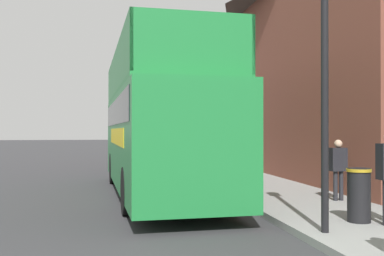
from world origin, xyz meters
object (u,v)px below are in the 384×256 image
at_px(pedestrian_third, 338,164).
at_px(tour_bus, 157,131).
at_px(parked_car_ahead_of_bus, 157,157).
at_px(litter_bin, 359,193).
at_px(lamp_post_nearest, 325,32).
at_px(lamp_post_second, 213,98).
at_px(lamp_post_third, 179,102).

bearing_deg(pedestrian_third, tour_bus, 146.27).
distance_m(parked_car_ahead_of_bus, litter_bin, 13.04).
height_order(pedestrian_third, lamp_post_nearest, lamp_post_nearest).
bearing_deg(litter_bin, lamp_post_nearest, -146.32).
bearing_deg(tour_bus, pedestrian_third, -36.35).
height_order(pedestrian_third, litter_bin, pedestrian_third).
bearing_deg(pedestrian_third, lamp_post_nearest, -121.69).
bearing_deg(pedestrian_third, litter_bin, -110.32).
bearing_deg(lamp_post_second, pedestrian_third, -71.16).
relative_size(lamp_post_third, litter_bin, 4.76).
bearing_deg(lamp_post_third, lamp_post_second, -90.52).
bearing_deg(parked_car_ahead_of_bus, pedestrian_third, -69.28).
distance_m(parked_car_ahead_of_bus, lamp_post_third, 5.59).
bearing_deg(litter_bin, lamp_post_second, 96.98).
xyz_separation_m(tour_bus, pedestrian_third, (4.32, -2.88, -0.84)).
relative_size(parked_car_ahead_of_bus, lamp_post_second, 1.06).
xyz_separation_m(lamp_post_third, litter_bin, (0.93, -17.29, -2.86)).
bearing_deg(lamp_post_second, parked_car_ahead_of_bus, 109.59).
bearing_deg(tour_bus, lamp_post_third, 75.74).
height_order(tour_bus, lamp_post_third, lamp_post_third).
distance_m(tour_bus, lamp_post_second, 3.91).
height_order(tour_bus, lamp_post_nearest, lamp_post_nearest).
xyz_separation_m(parked_car_ahead_of_bus, pedestrian_third, (3.56, -10.23, 0.36)).
bearing_deg(parked_car_ahead_of_bus, lamp_post_third, 71.13).
xyz_separation_m(lamp_post_second, lamp_post_third, (0.08, 9.00, 0.41)).
height_order(parked_car_ahead_of_bus, litter_bin, parked_car_ahead_of_bus).
bearing_deg(tour_bus, lamp_post_nearest, -72.04).
xyz_separation_m(lamp_post_nearest, lamp_post_third, (0.14, 18.00, -0.08)).
relative_size(pedestrian_third, litter_bin, 1.48).
distance_m(parked_car_ahead_of_bus, lamp_post_second, 5.35).
xyz_separation_m(lamp_post_second, litter_bin, (1.02, -8.29, -2.45)).
distance_m(tour_bus, litter_bin, 6.51).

